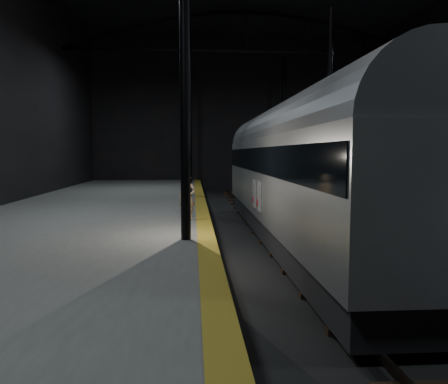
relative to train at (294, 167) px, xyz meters
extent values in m
plane|color=black|center=(0.00, 0.11, -2.80)|extent=(44.00, 44.00, 0.00)
cube|color=#525250|center=(-7.50, 0.11, -2.30)|extent=(9.00, 43.80, 1.00)
cube|color=olive|center=(-3.25, 0.11, -1.79)|extent=(0.50, 43.80, 0.01)
cube|color=#3F3328|center=(-0.72, 0.11, -2.63)|extent=(0.08, 43.00, 0.14)
cube|color=#3F3328|center=(0.72, 0.11, -2.63)|extent=(0.08, 43.00, 0.14)
cube|color=black|center=(0.00, 0.11, -2.74)|extent=(2.40, 42.00, 0.12)
cylinder|color=black|center=(-3.80, -3.89, 3.20)|extent=(0.26, 0.26, 10.00)
cylinder|color=black|center=(-3.80, 8.11, 3.20)|extent=(0.26, 0.26, 10.00)
cylinder|color=black|center=(3.80, 8.11, 3.20)|extent=(0.26, 0.26, 10.00)
cylinder|color=black|center=(-3.80, 20.11, 3.20)|extent=(0.26, 0.26, 10.00)
cylinder|color=black|center=(3.80, 20.11, 3.20)|extent=(0.26, 0.26, 10.00)
cube|color=black|center=(0.00, 14.11, 7.20)|extent=(23.60, 0.15, 0.18)
cube|color=#97999E|center=(0.00, 0.00, -0.41)|extent=(2.72, 18.78, 2.82)
cube|color=black|center=(0.00, 0.00, -2.17)|extent=(2.49, 18.40, 0.80)
cube|color=black|center=(0.00, 0.00, 0.25)|extent=(2.78, 18.49, 0.84)
cylinder|color=slate|center=(0.00, 0.00, 1.00)|extent=(2.67, 18.59, 2.67)
cube|color=black|center=(0.00, -6.57, -2.52)|extent=(1.69, 2.07, 0.33)
cube|color=black|center=(0.00, 6.57, -2.52)|extent=(1.69, 2.07, 0.33)
cube|color=silver|center=(-1.39, -0.94, -0.97)|extent=(0.04, 0.70, 0.99)
cube|color=silver|center=(-1.39, 0.19, -0.97)|extent=(0.04, 0.70, 0.99)
cylinder|color=maroon|center=(-1.41, -0.77, -1.20)|extent=(0.03, 0.24, 0.24)
cylinder|color=maroon|center=(-1.41, 0.36, -1.20)|extent=(0.03, 0.24, 0.24)
imported|color=tan|center=(-3.80, -0.48, -1.02)|extent=(0.62, 0.46, 1.56)
camera|label=1|loc=(-3.60, -15.42, 0.50)|focal=35.00mm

